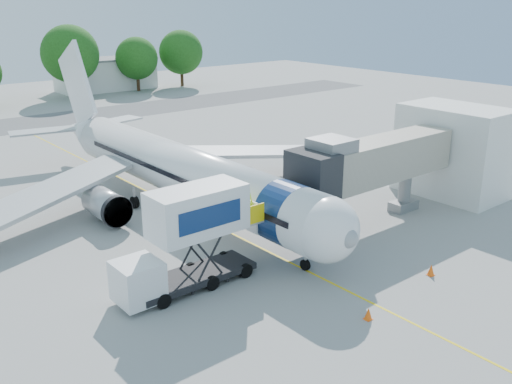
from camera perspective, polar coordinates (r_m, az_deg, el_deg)
ground at (r=39.92m, az=-4.63°, el=-3.07°), size 160.00×160.00×0.00m
guidance_line at (r=39.92m, az=-4.63°, el=-3.06°), size 0.15×70.00×0.01m
taxiway_strip at (r=76.97m, az=-23.03°, el=6.15°), size 120.00×10.00×0.01m
aircraft at (r=42.24m, az=-7.95°, el=2.27°), size 34.17×37.73×11.35m
jet_bridge at (r=38.80m, az=11.01°, el=2.77°), size 13.90×3.20×6.60m
terminal_stub at (r=47.37m, az=19.15°, el=3.90°), size 5.00×8.00×7.00m
catering_hiloader at (r=30.28m, az=-6.85°, el=-4.80°), size 8.50×2.44×5.50m
ground_tug at (r=31.77m, az=18.12°, el=-8.66°), size 3.31×1.95×1.26m
safety_cone_a at (r=33.82m, az=17.10°, el=-7.48°), size 0.41×0.41×0.66m
safety_cone_b at (r=28.77m, az=11.17°, el=-11.86°), size 0.40×0.40×0.64m
outbuilding_right at (r=102.79m, az=-14.77°, el=11.33°), size 16.40×7.40×5.30m
tree_e at (r=94.76m, az=-18.10°, el=13.00°), size 8.81×8.81×11.24m
tree_f at (r=99.94m, az=-11.85°, el=12.96°), size 7.03×7.03×8.96m
tree_g at (r=104.24m, az=-7.52°, el=13.69°), size 7.68×7.68×9.79m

